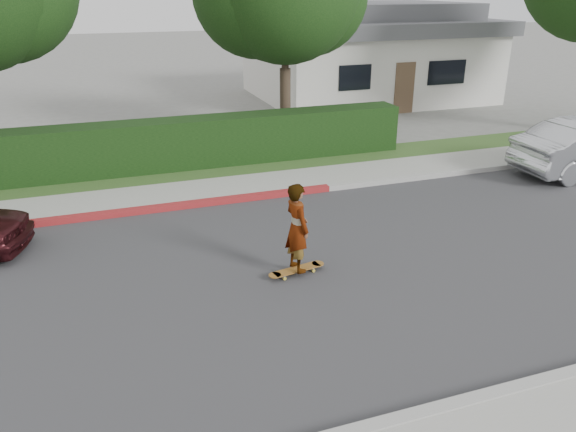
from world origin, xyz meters
name	(u,v)px	position (x,y,z in m)	size (l,w,h in m)	color
ground	(363,264)	(0.00, 0.00, 0.00)	(120.00, 120.00, 0.00)	slate
road	(363,263)	(0.00, 0.00, 0.01)	(60.00, 8.00, 0.01)	#2D2D30
curb_near	(502,394)	(0.00, -4.10, 0.07)	(60.00, 0.20, 0.15)	#9E9E99
curb_far	(292,192)	(0.00, 4.10, 0.07)	(60.00, 0.20, 0.15)	#9E9E99
curb_red_section	(90,217)	(-5.00, 4.10, 0.08)	(12.00, 0.21, 0.15)	maroon
sidewalk_far	(281,182)	(0.00, 5.00, 0.06)	(60.00, 1.60, 0.12)	gray
planting_strip	(264,166)	(0.00, 6.60, 0.05)	(60.00, 1.60, 0.10)	#2D4C1E
hedge	(158,147)	(-3.00, 7.20, 0.75)	(15.00, 1.00, 1.50)	black
house	(366,52)	(8.00, 16.00, 2.10)	(10.60, 8.60, 4.30)	beige
skateboard	(297,270)	(-1.38, 0.01, 0.10)	(1.19, 0.43, 0.11)	gold
skateboarder	(297,228)	(-1.38, 0.01, 0.97)	(0.62, 0.41, 1.69)	white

